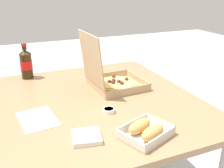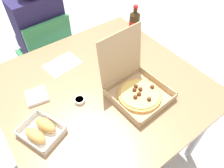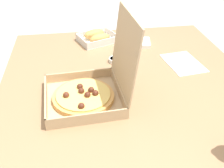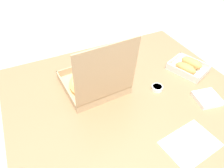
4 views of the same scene
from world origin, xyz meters
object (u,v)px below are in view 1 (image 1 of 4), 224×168
cola_bottle (26,64)px  paper_menu (37,119)px  pizza_box_open (113,80)px  dipping_sauce_cup (109,110)px  bread_side_box (146,130)px  napkin_pile (87,137)px

cola_bottle → paper_menu: 0.58m
pizza_box_open → paper_menu: (-0.21, 0.46, -0.05)m
cola_bottle → dipping_sauce_cup: (-0.64, -0.30, -0.08)m
cola_bottle → pizza_box_open: bearing=-129.4°
bread_side_box → dipping_sauce_cup: bearing=13.9°
bread_side_box → napkin_pile: size_ratio=2.10×
bread_side_box → dipping_sauce_cup: 0.25m
pizza_box_open → cola_bottle: pizza_box_open is taller
pizza_box_open → dipping_sauce_cup: size_ratio=6.00×
pizza_box_open → bread_side_box: (-0.52, 0.08, -0.02)m
bread_side_box → napkin_pile: bearing=72.4°
cola_bottle → paper_menu: bearing=178.4°
cola_bottle → napkin_pile: bearing=-170.1°
bread_side_box → pizza_box_open: bearing=-8.3°
pizza_box_open → dipping_sauce_cup: (-0.28, 0.14, -0.04)m
bread_side_box → napkin_pile: bread_side_box is taller
napkin_pile → paper_menu: bearing=33.8°
pizza_box_open → napkin_pile: (-0.45, 0.30, -0.04)m
pizza_box_open → bread_side_box: pizza_box_open is taller
pizza_box_open → paper_menu: size_ratio=1.60×
paper_menu → napkin_pile: bearing=-153.5°
bread_side_box → napkin_pile: 0.23m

